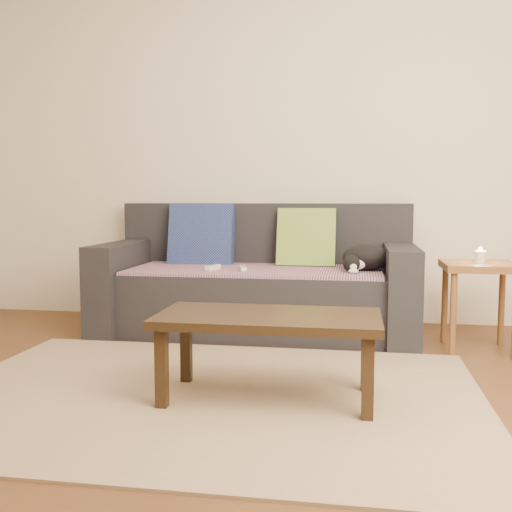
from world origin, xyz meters
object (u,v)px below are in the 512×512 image
at_px(cat, 365,258).
at_px(coffee_table, 268,325).
at_px(wii_remote_a, 213,268).
at_px(sofa, 258,286).
at_px(wii_remote_b, 243,268).
at_px(side_table, 479,278).

bearing_deg(cat, coffee_table, -129.44).
distance_m(wii_remote_a, coffee_table, 1.32).
bearing_deg(sofa, wii_remote_b, -102.86).
bearing_deg(wii_remote_a, wii_remote_b, -79.32).
xyz_separation_m(cat, side_table, (0.66, -0.25, -0.08)).
relative_size(wii_remote_a, wii_remote_b, 1.00).
distance_m(sofa, coffee_table, 1.46).
relative_size(wii_remote_a, side_table, 0.28).
bearing_deg(side_table, wii_remote_a, 176.11).
bearing_deg(side_table, wii_remote_b, 176.19).
bearing_deg(wii_remote_a, coffee_table, -140.49).
relative_size(cat, wii_remote_b, 2.64).
height_order(sofa, coffee_table, sofa).
bearing_deg(coffee_table, sofa, 101.22).
xyz_separation_m(cat, coffee_table, (-0.44, -1.34, -0.17)).
height_order(wii_remote_a, wii_remote_b, same).
xyz_separation_m(wii_remote_b, coffee_table, (0.34, -1.18, -0.11)).
bearing_deg(wii_remote_b, side_table, -108.80).
distance_m(cat, coffee_table, 1.42).
bearing_deg(wii_remote_a, cat, -66.72).
distance_m(side_table, coffee_table, 1.55).
distance_m(sofa, side_table, 1.43).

